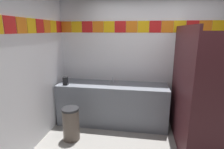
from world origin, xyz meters
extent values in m
cube|color=silver|center=(0.00, 1.47, 1.27)|extent=(3.89, 0.08, 2.54)
cube|color=orange|center=(-1.83, 1.43, 1.97)|extent=(0.22, 0.01, 0.22)
cube|color=yellow|center=(-1.60, 1.43, 1.97)|extent=(0.22, 0.01, 0.22)
cube|color=red|center=(-1.37, 1.43, 1.97)|extent=(0.22, 0.01, 0.22)
cube|color=orange|center=(-1.15, 1.43, 1.97)|extent=(0.22, 0.01, 0.22)
cube|color=yellow|center=(-0.92, 1.43, 1.97)|extent=(0.22, 0.01, 0.22)
cube|color=red|center=(-0.69, 1.43, 1.97)|extent=(0.22, 0.01, 0.22)
cube|color=orange|center=(-0.46, 1.43, 1.97)|extent=(0.22, 0.01, 0.22)
cube|color=yellow|center=(-0.23, 1.43, 1.97)|extent=(0.22, 0.01, 0.22)
cube|color=red|center=(0.00, 1.43, 1.97)|extent=(0.22, 0.01, 0.22)
cube|color=orange|center=(0.23, 1.43, 1.97)|extent=(0.22, 0.01, 0.22)
cube|color=yellow|center=(0.46, 1.43, 1.97)|extent=(0.22, 0.01, 0.22)
cube|color=red|center=(0.69, 1.43, 1.97)|extent=(0.22, 0.01, 0.22)
cube|color=orange|center=(0.92, 1.43, 1.97)|extent=(0.22, 0.01, 0.22)
cube|color=yellow|center=(1.15, 1.43, 1.97)|extent=(0.22, 0.01, 0.22)
cube|color=silver|center=(-1.99, 0.00, 1.27)|extent=(0.08, 2.87, 2.54)
cube|color=red|center=(-1.94, -0.12, 1.97)|extent=(0.01, 0.22, 0.22)
cube|color=orange|center=(-1.94, 0.12, 1.97)|extent=(0.01, 0.22, 0.22)
cube|color=yellow|center=(-1.94, 0.36, 1.97)|extent=(0.01, 0.22, 0.22)
cube|color=red|center=(-1.94, 0.60, 1.97)|extent=(0.01, 0.22, 0.22)
cube|color=orange|center=(-1.94, 0.84, 1.97)|extent=(0.01, 0.22, 0.22)
cube|color=yellow|center=(-1.94, 1.08, 1.97)|extent=(0.01, 0.22, 0.22)
cube|color=red|center=(-1.94, 1.32, 1.97)|extent=(0.01, 0.22, 0.22)
cube|color=slate|center=(-0.80, 1.13, 0.42)|extent=(2.19, 0.61, 0.85)
cube|color=slate|center=(-0.80, 1.42, 0.81)|extent=(2.19, 0.03, 0.08)
cylinder|color=white|center=(-0.80, 1.10, 0.79)|extent=(0.34, 0.34, 0.10)
cylinder|color=silver|center=(-0.80, 1.24, 0.87)|extent=(0.04, 0.04, 0.05)
cylinder|color=silver|center=(-0.80, 1.19, 0.94)|extent=(0.02, 0.06, 0.09)
cube|color=black|center=(-1.71, 0.95, 0.93)|extent=(0.09, 0.07, 0.16)
cylinder|color=black|center=(-1.71, 0.90, 0.87)|extent=(0.02, 0.02, 0.03)
cube|color=#471E23|center=(0.42, 0.70, 0.99)|extent=(0.04, 1.48, 1.98)
cylinder|color=silver|center=(0.44, -0.02, 1.09)|extent=(0.02, 0.02, 0.10)
cylinder|color=white|center=(0.93, 0.94, 0.20)|extent=(0.38, 0.38, 0.40)
torus|color=white|center=(0.93, 0.94, 0.42)|extent=(0.39, 0.39, 0.05)
cube|color=white|center=(0.93, 1.15, 0.57)|extent=(0.34, 0.17, 0.34)
cylinder|color=brown|center=(-1.43, 0.44, 0.28)|extent=(0.29, 0.29, 0.55)
cylinder|color=#262628|center=(-1.43, 0.44, 0.57)|extent=(0.30, 0.30, 0.04)
camera|label=1|loc=(-0.24, -2.30, 1.90)|focal=28.98mm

